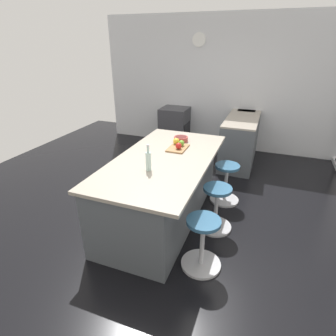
# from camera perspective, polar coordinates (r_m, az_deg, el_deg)

# --- Properties ---
(ground_plane) EXTENTS (7.62, 7.62, 0.00)m
(ground_plane) POSITION_cam_1_polar(r_m,az_deg,el_deg) (4.07, 0.41, -8.42)
(ground_plane) COLOR black
(interior_partition_left) EXTENTS (0.15, 5.19, 2.79)m
(interior_partition_left) POSITION_cam_1_polar(r_m,az_deg,el_deg) (6.28, 10.25, 16.99)
(interior_partition_left) COLOR silver
(interior_partition_left) RESTS_ON ground_plane
(sink_cabinet) EXTENTS (2.41, 0.60, 1.20)m
(sink_cabinet) POSITION_cam_1_polar(r_m,az_deg,el_deg) (6.05, 15.54, 7.06)
(sink_cabinet) COLOR #4C5156
(sink_cabinet) RESTS_ON ground_plane
(oven_range) EXTENTS (0.60, 0.61, 0.89)m
(oven_range) POSITION_cam_1_polar(r_m,az_deg,el_deg) (6.37, 1.39, 8.66)
(oven_range) COLOR #38383D
(oven_range) RESTS_ON ground_plane
(kitchen_island) EXTENTS (2.27, 1.17, 0.90)m
(kitchen_island) POSITION_cam_1_polar(r_m,az_deg,el_deg) (3.67, -1.42, -4.15)
(kitchen_island) COLOR #4C5156
(kitchen_island) RESTS_ON ground_plane
(stool_by_window) EXTENTS (0.44, 0.44, 0.61)m
(stool_by_window) POSITION_cam_1_polar(r_m,az_deg,el_deg) (4.20, 12.06, -3.37)
(stool_by_window) COLOR #B7B7BC
(stool_by_window) RESTS_ON ground_plane
(stool_middle) EXTENTS (0.44, 0.44, 0.61)m
(stool_middle) POSITION_cam_1_polar(r_m,az_deg,el_deg) (3.58, 10.08, -8.55)
(stool_middle) COLOR #B7B7BC
(stool_middle) RESTS_ON ground_plane
(stool_near_camera) EXTENTS (0.44, 0.44, 0.61)m
(stool_near_camera) POSITION_cam_1_polar(r_m,az_deg,el_deg) (3.01, 7.21, -15.75)
(stool_near_camera) COLOR #B7B7BC
(stool_near_camera) RESTS_ON ground_plane
(cutting_board) EXTENTS (0.36, 0.24, 0.02)m
(cutting_board) POSITION_cam_1_polar(r_m,az_deg,el_deg) (3.76, 2.08, 4.24)
(cutting_board) COLOR olive
(cutting_board) RESTS_ON kitchen_island
(apple_red) EXTENTS (0.09, 0.09, 0.09)m
(apple_red) POSITION_cam_1_polar(r_m,az_deg,el_deg) (3.69, 2.26, 4.69)
(apple_red) COLOR red
(apple_red) RESTS_ON cutting_board
(apple_yellow) EXTENTS (0.09, 0.09, 0.09)m
(apple_yellow) POSITION_cam_1_polar(r_m,az_deg,el_deg) (3.87, 1.73, 5.70)
(apple_yellow) COLOR gold
(apple_yellow) RESTS_ON cutting_board
(apple_green) EXTENTS (0.08, 0.08, 0.08)m
(apple_green) POSITION_cam_1_polar(r_m,az_deg,el_deg) (3.80, 2.86, 5.27)
(apple_green) COLOR #609E2D
(apple_green) RESTS_ON cutting_board
(water_bottle) EXTENTS (0.06, 0.06, 0.31)m
(water_bottle) POSITION_cam_1_polar(r_m,az_deg,el_deg) (3.08, -4.16, 1.60)
(water_bottle) COLOR silver
(water_bottle) RESTS_ON kitchen_island
(fruit_bowl) EXTENTS (0.21, 0.21, 0.07)m
(fruit_bowl) POSITION_cam_1_polar(r_m,az_deg,el_deg) (4.04, 2.76, 6.19)
(fruit_bowl) COLOR #993833
(fruit_bowl) RESTS_ON kitchen_island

